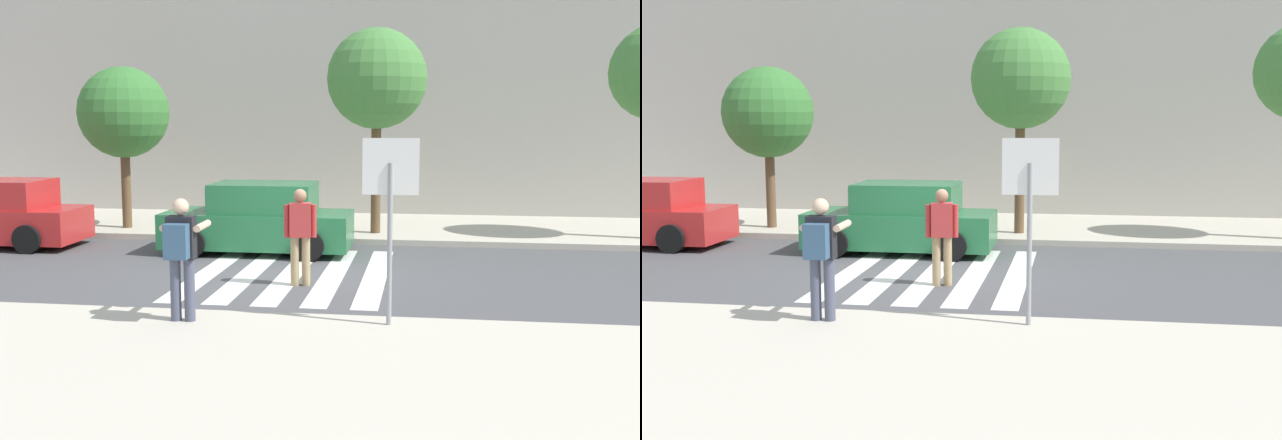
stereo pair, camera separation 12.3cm
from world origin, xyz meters
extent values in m
plane|color=#4C4C4F|center=(0.00, 0.00, 0.00)|extent=(120.00, 120.00, 0.00)
cube|color=beige|center=(0.00, -6.20, 0.07)|extent=(60.00, 6.00, 0.14)
cube|color=beige|center=(0.00, 6.00, 0.07)|extent=(60.00, 4.80, 0.14)
cube|color=#ADA89E|center=(0.00, 10.40, 3.80)|extent=(56.00, 4.00, 7.61)
cube|color=silver|center=(-1.60, 0.20, 0.00)|extent=(0.44, 5.20, 0.01)
cube|color=silver|center=(-0.80, 0.20, 0.00)|extent=(0.44, 5.20, 0.01)
cube|color=silver|center=(0.00, 0.20, 0.00)|extent=(0.44, 5.20, 0.01)
cube|color=silver|center=(0.80, 0.20, 0.00)|extent=(0.44, 5.20, 0.01)
cube|color=silver|center=(1.60, 0.20, 0.00)|extent=(0.44, 5.20, 0.01)
cylinder|color=gray|center=(2.05, -3.63, 1.25)|extent=(0.07, 0.07, 2.22)
cube|color=white|center=(2.05, -3.61, 2.31)|extent=(0.76, 0.03, 0.76)
cube|color=red|center=(2.05, -3.59, 2.31)|extent=(0.66, 0.02, 0.66)
cylinder|color=#474C60|center=(-0.92, -3.83, 0.58)|extent=(0.15, 0.15, 0.88)
cylinder|color=#474C60|center=(-0.72, -3.82, 0.58)|extent=(0.15, 0.15, 0.88)
cube|color=black|center=(-0.82, -3.82, 1.32)|extent=(0.39, 0.25, 0.60)
sphere|color=beige|center=(-0.82, -3.82, 1.75)|extent=(0.23, 0.23, 0.23)
cylinder|color=beige|center=(-1.06, -3.61, 1.46)|extent=(0.11, 0.58, 0.10)
cylinder|color=beige|center=(-0.58, -3.60, 1.46)|extent=(0.11, 0.58, 0.10)
cube|color=black|center=(-0.83, -3.42, 1.49)|extent=(0.14, 0.10, 0.10)
cube|color=#335170|center=(-0.81, -4.05, 1.30)|extent=(0.32, 0.21, 0.48)
cylinder|color=tan|center=(0.24, -0.83, 0.44)|extent=(0.15, 0.15, 0.88)
cylinder|color=tan|center=(0.43, -0.80, 0.44)|extent=(0.15, 0.15, 0.88)
cube|color=#B73333|center=(0.34, -0.81, 1.18)|extent=(0.42, 0.30, 0.60)
sphere|color=#A37556|center=(0.34, -0.81, 1.61)|extent=(0.23, 0.23, 0.23)
cylinder|color=#B73333|center=(0.10, -0.86, 1.16)|extent=(0.10, 0.10, 0.58)
cylinder|color=#B73333|center=(0.57, -0.77, 1.16)|extent=(0.10, 0.10, 0.58)
cube|color=red|center=(-7.25, 2.30, 1.23)|extent=(2.20, 1.56, 0.64)
cube|color=slate|center=(-6.28, 2.30, 1.23)|extent=(0.10, 1.50, 0.51)
cylinder|color=black|center=(-6.12, 1.45, 0.32)|extent=(0.64, 0.22, 0.64)
cylinder|color=black|center=(-6.12, 3.15, 0.32)|extent=(0.64, 0.22, 0.64)
cube|color=#236B3D|center=(-1.14, 2.30, 0.53)|extent=(4.10, 1.70, 0.76)
cube|color=#236B3D|center=(-0.99, 2.30, 1.23)|extent=(2.20, 1.56, 0.64)
cube|color=slate|center=(-2.06, 2.30, 1.23)|extent=(0.10, 1.50, 0.54)
cube|color=slate|center=(-0.02, 2.30, 1.23)|extent=(0.10, 1.50, 0.51)
cylinder|color=black|center=(-2.41, 1.45, 0.32)|extent=(0.64, 0.22, 0.64)
cylinder|color=black|center=(-2.41, 3.15, 0.32)|extent=(0.64, 0.22, 0.64)
cylinder|color=black|center=(0.13, 1.45, 0.32)|extent=(0.64, 0.22, 0.64)
cylinder|color=black|center=(0.13, 3.15, 0.32)|extent=(0.64, 0.22, 0.64)
cylinder|color=brown|center=(-5.14, 4.62, 1.27)|extent=(0.24, 0.24, 2.26)
sphere|color=#387533|center=(-5.14, 4.62, 3.10)|extent=(2.31, 2.31, 2.31)
cylinder|color=brown|center=(1.29, 4.64, 1.65)|extent=(0.24, 0.24, 3.03)
sphere|color=#47843D|center=(1.29, 4.64, 3.90)|extent=(2.42, 2.42, 2.42)
camera|label=1|loc=(2.53, -13.65, 2.97)|focal=42.00mm
camera|label=2|loc=(2.66, -13.64, 2.97)|focal=42.00mm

